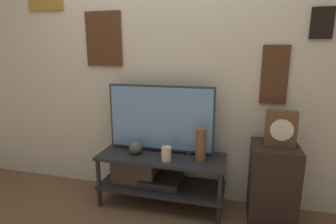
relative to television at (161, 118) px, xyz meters
name	(u,v)px	position (x,y,z in m)	size (l,w,h in m)	color
ground_plane	(153,219)	(0.03, -0.34, -0.81)	(12.00, 12.00, 0.00)	brown
wall_back	(168,57)	(0.03, 0.17, 0.55)	(6.40, 0.08, 2.70)	beige
media_console	(152,173)	(-0.05, -0.09, -0.50)	(1.14, 0.42, 0.48)	#232326
television	(161,118)	(0.00, 0.00, 0.00)	(0.98, 0.05, 0.62)	#333338
vase_tall_ceramic	(201,145)	(0.39, -0.13, -0.18)	(0.09, 0.09, 0.29)	brown
vase_round_glass	(136,147)	(-0.20, -0.11, -0.26)	(0.12, 0.12, 0.12)	#4C5647
candle_jar	(166,154)	(0.11, -0.20, -0.26)	(0.09, 0.09, 0.13)	beige
side_table	(272,183)	(0.99, -0.08, -0.47)	(0.36, 0.39, 0.66)	black
mantel_clock	(281,128)	(1.01, -0.07, 0.00)	(0.23, 0.11, 0.29)	brown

